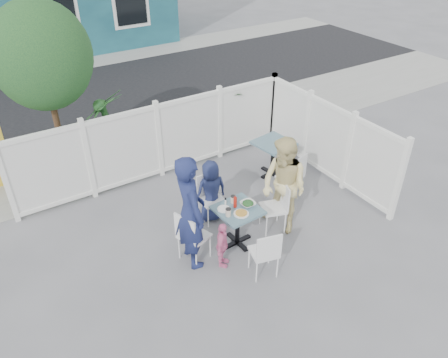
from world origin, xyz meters
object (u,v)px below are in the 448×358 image
woman (284,186)px  main_table (238,217)px  chair_back (210,194)px  spare_table (273,150)px  chair_right (278,203)px  chair_left (190,234)px  toddler (222,245)px  boy (211,191)px  man (190,212)px  chair_near (266,251)px

woman → main_table: bearing=-101.3°
main_table → chair_back: chair_back is taller
spare_table → chair_back: (-1.86, -0.57, -0.07)m
main_table → chair_right: chair_right is taller
chair_back → woman: woman is taller
chair_left → chair_back: 1.16m
main_table → chair_right: 0.81m
toddler → spare_table: bearing=-9.1°
chair_left → chair_right: chair_left is taller
main_table → spare_table: bearing=37.9°
chair_back → toddler: chair_back is taller
toddler → boy: bearing=21.3°
chair_right → man: bearing=104.7°
spare_table → chair_near: 2.98m
main_table → boy: boy is taller
chair_back → woman: (0.92, -0.92, 0.36)m
spare_table → chair_back: chair_back is taller
main_table → chair_back: size_ratio=0.81×
chair_back → woman: bearing=135.9°
boy → spare_table: bearing=-156.0°
spare_table → toddler: bearing=-143.3°
spare_table → chair_right: size_ratio=0.87×
chair_left → chair_near: size_ratio=1.07×
main_table → man: 0.93m
spare_table → woman: 1.79m
boy → toddler: bearing=73.3°
main_table → chair_back: (-0.02, 0.86, -0.04)m
chair_back → chair_near: 1.73m
chair_left → man: 0.42m
man → boy: size_ratio=1.63×
boy → man: bearing=49.5°
chair_back → man: (-0.81, -0.80, 0.45)m
toddler → chair_right: bearing=-33.9°
main_table → chair_left: size_ratio=0.77×
spare_table → chair_near: size_ratio=0.92×
chair_near → man: (-0.77, 0.92, 0.46)m
main_table → man: man is taller
spare_table → woman: woman is taller
toddler → chair_left: bearing=89.7°
man → chair_left: bearing=117.4°
spare_table → chair_right: (-1.02, -1.46, -0.05)m
chair_back → chair_right: bearing=134.2°
woman → toddler: (-1.38, -0.25, -0.47)m
boy → toddler: boy is taller
chair_back → toddler: size_ratio=1.08×
man → toddler: (0.34, -0.37, -0.56)m
chair_back → chair_near: chair_back is taller
chair_right → man: (-1.65, 0.09, 0.43)m
woman → toddler: woman is taller
chair_left → chair_near: chair_left is taller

